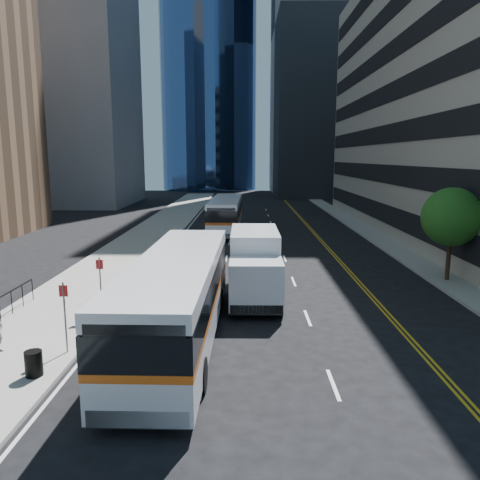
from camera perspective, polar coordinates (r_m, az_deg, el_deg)
The scene contains 10 objects.
ground at distance 18.73m, azimuth 7.50°, elevation -11.45°, with size 160.00×160.00×0.00m, color black.
sidewalk_west at distance 43.63m, azimuth -10.31°, elevation 0.99°, with size 5.00×90.00×0.15m, color gray.
sidewalk_east at distance 44.27m, azimuth 15.32°, elevation 0.92°, with size 2.00×90.00×0.15m, color gray.
office_tower_north at distance 94.43m, azimuth 14.26°, elevation 23.98°, with size 30.00×28.00×60.00m, color gray.
midrise_west at distance 74.71m, azimuth -20.55°, elevation 17.66°, with size 18.00×18.00×35.00m, color gray.
street_tree at distance 27.84m, azimuth 24.40°, elevation 2.57°, with size 3.20×3.20×5.10m.
bus_front at distance 17.56m, azimuth -7.55°, elevation -6.76°, with size 2.99×12.72×3.27m.
bus_rear at distance 43.41m, azimuth -1.72°, elevation 3.25°, with size 2.91×12.03×3.09m.
box_truck at distance 22.82m, azimuth 1.82°, elevation -2.93°, with size 2.37×6.79×3.25m.
trash_can at distance 16.26m, azimuth -23.85°, elevation -13.61°, with size 0.53×0.53×0.80m, color black.
Camera 1 is at (-2.19, -17.29, 6.85)m, focal length 35.00 mm.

